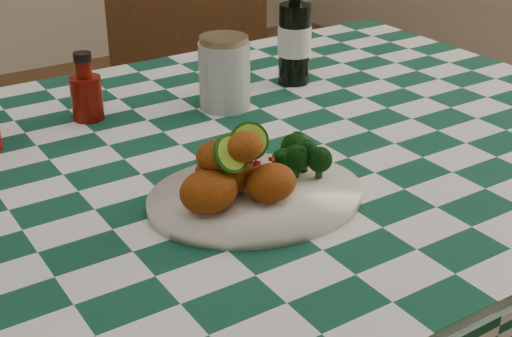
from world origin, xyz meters
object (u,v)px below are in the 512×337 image
beer_bottle (295,27)px  plate (256,197)px  fried_chicken_pile (240,165)px  ketchup_bottle (86,86)px  wooden_chair_right (198,119)px  mason_jar (224,73)px

beer_bottle → plate: bearing=-131.8°
fried_chicken_pile → ketchup_bottle: 0.44m
plate → wooden_chair_right: bearing=66.4°
plate → fried_chicken_pile: fried_chicken_pile is taller
fried_chicken_pile → wooden_chair_right: wooden_chair_right is taller
mason_jar → wooden_chair_right: (0.24, 0.56, -0.34)m
plate → fried_chicken_pile: 0.06m
ketchup_bottle → mason_jar: mason_jar is taller
mason_jar → wooden_chair_right: 0.70m
ketchup_bottle → mason_jar: size_ratio=0.90×
wooden_chair_right → beer_bottle: bearing=-72.9°
plate → mason_jar: 0.38m
ketchup_bottle → beer_bottle: 0.44m
mason_jar → beer_bottle: beer_bottle is taller
mason_jar → fried_chicken_pile: bearing=-117.7°
plate → beer_bottle: 0.53m
mason_jar → wooden_chair_right: bearing=66.7°
plate → ketchup_bottle: bearing=100.8°
beer_bottle → wooden_chair_right: wooden_chair_right is taller
fried_chicken_pile → ketchup_bottle: bearing=97.5°
mason_jar → plate: bearing=-114.2°
ketchup_bottle → wooden_chair_right: size_ratio=0.12×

